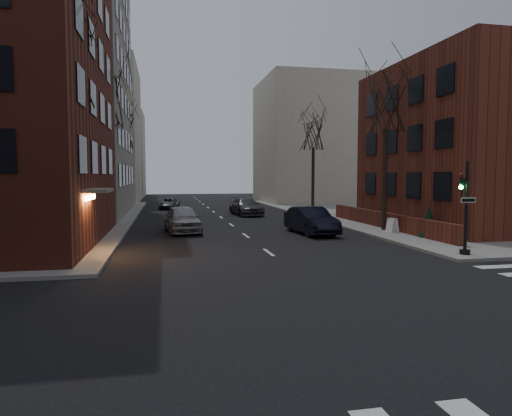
{
  "coord_description": "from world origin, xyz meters",
  "views": [
    {
      "loc": [
        -4.68,
        -8.32,
        3.55
      ],
      "look_at": [
        -0.42,
        12.89,
        2.0
      ],
      "focal_mm": 32.0,
      "sensor_mm": 36.0,
      "label": 1
    }
  ],
  "objects": [
    {
      "name": "parked_sedan",
      "position": [
        4.0,
        17.97,
        0.82
      ],
      "size": [
        2.19,
        5.13,
        1.64
      ],
      "primitive_type": "imported",
      "rotation": [
        0.0,
        0.0,
        0.09
      ],
      "color": "black",
      "rests_on": "ground"
    },
    {
      "name": "car_lane_far",
      "position": [
        -4.17,
        40.41,
        0.59
      ],
      "size": [
        2.36,
        4.41,
        1.18
      ],
      "primitive_type": "imported",
      "rotation": [
        0.0,
        0.0,
        -0.1
      ],
      "color": "#38383C",
      "rests_on": "ground"
    },
    {
      "name": "streetlamp_far",
      "position": [
        -8.2,
        42.0,
        4.24
      ],
      "size": [
        0.36,
        0.36,
        6.28
      ],
      "color": "black",
      "rests_on": "sidewalk_far_left"
    },
    {
      "name": "car_lane_gray",
      "position": [
        2.44,
        31.62,
        0.77
      ],
      "size": [
        2.71,
        5.48,
        1.53
      ],
      "primitive_type": "imported",
      "rotation": [
        0.0,
        0.0,
        0.11
      ],
      "color": "#3A3A3F",
      "rests_on": "ground"
    },
    {
      "name": "tree_right_b",
      "position": [
        8.8,
        32.0,
        7.59
      ],
      "size": [
        3.74,
        3.74,
        9.18
      ],
      "color": "#2D231C",
      "rests_on": "sidewalk_far_right"
    },
    {
      "name": "low_wall_right",
      "position": [
        9.3,
        19.0,
        0.65
      ],
      "size": [
        0.35,
        16.0,
        1.0
      ],
      "primitive_type": "cube",
      "color": "maroon",
      "rests_on": "sidewalk_far_right"
    },
    {
      "name": "tree_left_b",
      "position": [
        -8.8,
        26.0,
        8.91
      ],
      "size": [
        4.4,
        4.4,
        10.8
      ],
      "color": "#2D231C",
      "rests_on": "sidewalk_far_left"
    },
    {
      "name": "tree_left_a",
      "position": [
        -8.8,
        14.0,
        8.47
      ],
      "size": [
        4.18,
        4.18,
        10.26
      ],
      "color": "#2D231C",
      "rests_on": "sidewalk_far_left"
    },
    {
      "name": "building_left_tan",
      "position": [
        -17.0,
        34.0,
        14.0
      ],
      "size": [
        18.0,
        18.0,
        28.0
      ],
      "primitive_type": "cube",
      "color": "gray",
      "rests_on": "ground"
    },
    {
      "name": "streetlamp_near",
      "position": [
        -8.2,
        22.0,
        4.24
      ],
      "size": [
        0.36,
        0.36,
        6.28
      ],
      "color": "black",
      "rests_on": "sidewalk_far_left"
    },
    {
      "name": "tree_right_a",
      "position": [
        8.8,
        18.0,
        8.03
      ],
      "size": [
        3.96,
        3.96,
        9.72
      ],
      "color": "#2D231C",
      "rests_on": "sidewalk_far_right"
    },
    {
      "name": "building_distant_lb",
      "position": [
        -13.0,
        72.0,
        7.0
      ],
      "size": [
        10.0,
        12.0,
        14.0
      ],
      "primitive_type": "cube",
      "color": "beige",
      "rests_on": "ground"
    },
    {
      "name": "evergreen_shrub",
      "position": [
        9.55,
        14.26,
        1.04
      ],
      "size": [
        1.32,
        1.32,
        1.78
      ],
      "primitive_type": "cone",
      "rotation": [
        0.0,
        0.0,
        -0.28
      ],
      "color": "black",
      "rests_on": "sidewalk_far_right"
    },
    {
      "name": "ground",
      "position": [
        0.0,
        0.0,
        0.0
      ],
      "size": [
        160.0,
        160.0,
        0.0
      ],
      "primitive_type": "plane",
      "color": "black",
      "rests_on": "ground"
    },
    {
      "name": "tree_left_c",
      "position": [
        -8.8,
        40.0,
        8.03
      ],
      "size": [
        3.96,
        3.96,
        9.72
      ],
      "color": "#2D231C",
      "rests_on": "sidewalk_far_left"
    },
    {
      "name": "building_right_brick",
      "position": [
        16.5,
        19.0,
        5.5
      ],
      "size": [
        12.0,
        14.0,
        11.0
      ],
      "primitive_type": "cube",
      "color": "maroon",
      "rests_on": "ground"
    },
    {
      "name": "traffic_signal",
      "position": [
        7.94,
        8.99,
        1.91
      ],
      "size": [
        0.76,
        0.44,
        4.0
      ],
      "color": "black",
      "rests_on": "sidewalk_far_right"
    },
    {
      "name": "building_distant_ra",
      "position": [
        15.0,
        50.0,
        8.0
      ],
      "size": [
        14.0,
        14.0,
        16.0
      ],
      "primitive_type": "cube",
      "color": "beige",
      "rests_on": "ground"
    },
    {
      "name": "building_distant_la",
      "position": [
        -15.0,
        55.0,
        9.0
      ],
      "size": [
        14.0,
        16.0,
        18.0
      ],
      "primitive_type": "cube",
      "color": "beige",
      "rests_on": "ground"
    },
    {
      "name": "car_lane_silver",
      "position": [
        -3.62,
        20.25,
        0.85
      ],
      "size": [
        2.41,
        5.12,
        1.69
      ],
      "primitive_type": "imported",
      "rotation": [
        0.0,
        0.0,
        0.08
      ],
      "color": "gray",
      "rests_on": "ground"
    },
    {
      "name": "sandwich_board",
      "position": [
        8.6,
        16.53,
        0.59
      ],
      "size": [
        0.52,
        0.62,
        0.87
      ],
      "primitive_type": "cube",
      "rotation": [
        0.0,
        0.0,
        0.27
      ],
      "color": "white",
      "rests_on": "sidewalk_far_right"
    }
  ]
}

